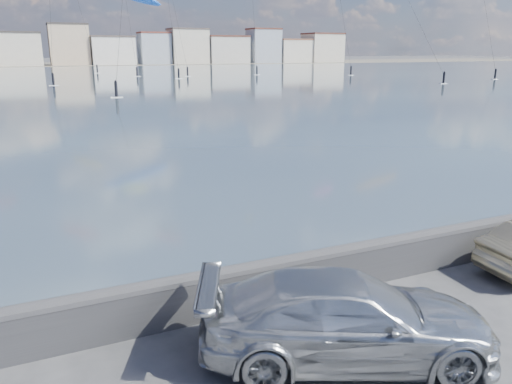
% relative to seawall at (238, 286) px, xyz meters
% --- Properties ---
extents(bay_water, '(500.00, 177.00, 0.00)m').
position_rel_seawall_xyz_m(bay_water, '(0.00, 88.80, -0.58)').
color(bay_water, '#323D51').
rests_on(bay_water, ground).
extents(far_shore_strip, '(500.00, 60.00, 0.00)m').
position_rel_seawall_xyz_m(far_shore_strip, '(0.00, 197.30, -0.57)').
color(far_shore_strip, '#4C473D').
rests_on(far_shore_strip, ground).
extents(seawall, '(400.00, 0.36, 1.08)m').
position_rel_seawall_xyz_m(seawall, '(0.00, 0.00, 0.00)').
color(seawall, '#28282B').
rests_on(seawall, ground).
extents(far_buildings, '(240.79, 13.26, 14.60)m').
position_rel_seawall_xyz_m(far_buildings, '(1.31, 183.30, 5.44)').
color(far_buildings, white).
rests_on(far_buildings, ground).
extents(car_silver, '(5.74, 4.08, 1.54)m').
position_rel_seawall_xyz_m(car_silver, '(1.18, -2.30, 0.19)').
color(car_silver, '#ACAFB3').
rests_on(car_silver, ground).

